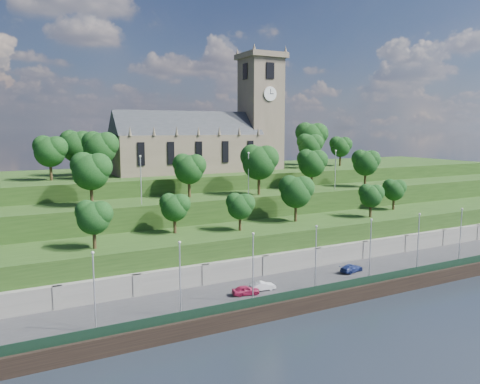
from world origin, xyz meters
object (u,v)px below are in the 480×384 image
church (208,137)px  car_right (352,268)px  car_left (246,290)px  car_middle (262,286)px

church → car_right: 45.01m
car_left → church: bearing=-6.3°
car_left → car_right: bearing=-75.5°
church → car_left: size_ratio=10.27×
car_middle → car_right: 16.64m
church → car_left: (-12.56, -41.08, -19.88)m
car_left → car_right: size_ratio=0.89×
church → car_right: size_ratio=9.13×
car_left → car_right: car_left is taller
church → car_left: church is taller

